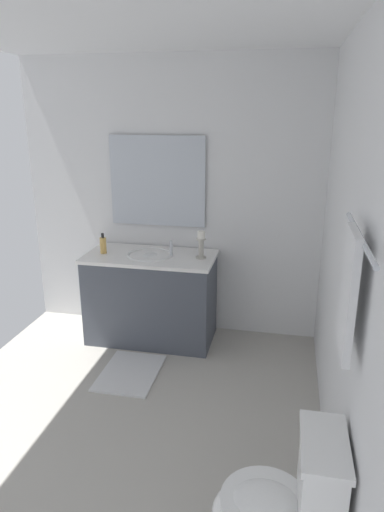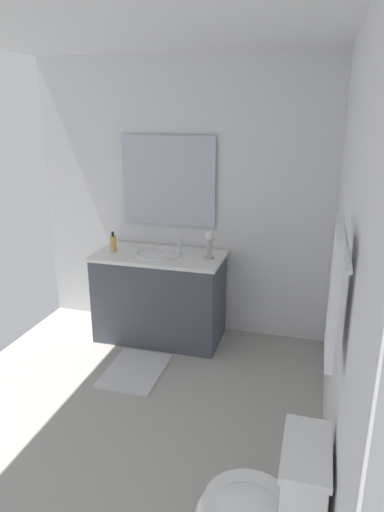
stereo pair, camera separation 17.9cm
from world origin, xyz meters
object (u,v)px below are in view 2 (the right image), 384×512
object	(u,v)px
vanity_cabinet	(160,296)
soap_bottle	(113,243)
candle_holder_tall	(209,244)
towel_near_vanity	(334,298)
sink_basin	(159,258)
towel_bar	(345,239)
bath_mat	(135,370)
mirror	(168,181)

from	to	relation	value
vanity_cabinet	soap_bottle	distance (m)	0.63
candle_holder_tall	soap_bottle	distance (m)	0.87
candle_holder_tall	towel_near_vanity	size ratio (longest dim) A/B	0.46
candle_holder_tall	towel_near_vanity	world-z (taller)	towel_near_vanity
sink_basin	soap_bottle	xyz separation A→B (m)	(0.03, -0.42, 0.11)
soap_bottle	towel_bar	distance (m)	2.69
soap_bottle	bath_mat	distance (m)	1.13
vanity_cabinet	soap_bottle	bearing A→B (deg)	-85.99
mirror	candle_holder_tall	world-z (taller)	mirror
vanity_cabinet	towel_bar	world-z (taller)	towel_bar
soap_bottle	towel_bar	world-z (taller)	towel_bar
towel_near_vanity	soap_bottle	bearing A→B (deg)	-135.50
towel_near_vanity	bath_mat	bearing A→B (deg)	-131.81
sink_basin	towel_near_vanity	bearing A→B (deg)	36.68
soap_bottle	bath_mat	world-z (taller)	soap_bottle
bath_mat	towel_bar	bearing A→B (deg)	48.56
candle_holder_tall	mirror	bearing A→B (deg)	-121.21
vanity_cabinet	soap_bottle	world-z (taller)	soap_bottle
sink_basin	mirror	size ratio (longest dim) A/B	0.47
mirror	towel_near_vanity	bearing A→B (deg)	32.96
sink_basin	towel_bar	distance (m)	2.48
vanity_cabinet	candle_holder_tall	xyz separation A→B (m)	(-0.01, 0.45, 0.52)
mirror	candle_holder_tall	xyz separation A→B (m)	(0.27, 0.45, -0.47)
towel_bar	bath_mat	bearing A→B (deg)	-131.44
soap_bottle	vanity_cabinet	bearing A→B (deg)	94.01
candle_holder_tall	towel_near_vanity	xyz separation A→B (m)	(1.88, 0.95, 0.39)
vanity_cabinet	mirror	xyz separation A→B (m)	(-0.28, 0.00, 0.99)
sink_basin	towel_near_vanity	world-z (taller)	towel_near_vanity
candle_holder_tall	bath_mat	size ratio (longest dim) A/B	0.39
soap_bottle	towel_near_vanity	xyz separation A→B (m)	(1.85, 1.81, 0.44)
candle_holder_tall	soap_bottle	size ratio (longest dim) A/B	1.31
vanity_cabinet	candle_holder_tall	size ratio (longest dim) A/B	4.83
soap_bottle	towel_near_vanity	distance (m)	2.62
towel_bar	bath_mat	distance (m)	2.44
candle_holder_tall	bath_mat	distance (m)	1.19
sink_basin	towel_near_vanity	size ratio (longest dim) A/B	0.78
soap_bottle	bath_mat	xyz separation A→B (m)	(0.60, 0.42, -0.86)
towel_bar	towel_near_vanity	bearing A→B (deg)	-90.00
vanity_cabinet	sink_basin	size ratio (longest dim) A/B	2.83
candle_holder_tall	towel_bar	xyz separation A→B (m)	(1.88, 0.97, 0.63)
sink_basin	towel_near_vanity	xyz separation A→B (m)	(1.87, 1.40, 0.55)
candle_holder_tall	bath_mat	bearing A→B (deg)	-35.39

